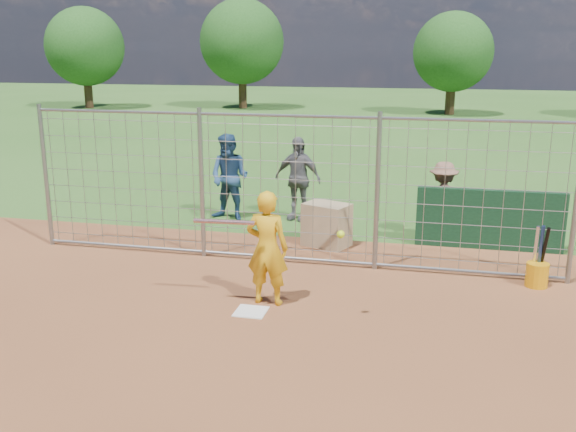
% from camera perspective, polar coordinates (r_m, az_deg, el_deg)
% --- Properties ---
extents(ground, '(100.00, 100.00, 0.00)m').
position_cam_1_polar(ground, '(9.22, -2.97, -8.07)').
color(ground, '#2D591E').
rests_on(ground, ground).
extents(infield_dirt, '(18.00, 18.00, 0.00)m').
position_cam_1_polar(infield_dirt, '(6.71, -10.36, -17.69)').
color(infield_dirt, brown).
rests_on(infield_dirt, ground).
extents(home_plate, '(0.43, 0.43, 0.02)m').
position_cam_1_polar(home_plate, '(9.04, -3.32, -8.49)').
color(home_plate, silver).
rests_on(home_plate, ground).
extents(dugout_wall, '(2.60, 0.20, 1.10)m').
position_cam_1_polar(dugout_wall, '(12.18, 17.45, -0.28)').
color(dugout_wall, '#11381E').
rests_on(dugout_wall, ground).
extents(batter, '(0.62, 0.42, 1.66)m').
position_cam_1_polar(batter, '(9.05, -1.86, -2.87)').
color(batter, gold).
rests_on(batter, ground).
extents(bystander_a, '(1.01, 0.85, 1.83)m').
position_cam_1_polar(bystander_a, '(13.58, -5.22, 3.45)').
color(bystander_a, navy).
rests_on(bystander_a, ground).
extents(bystander_b, '(1.11, 0.67, 1.78)m').
position_cam_1_polar(bystander_b, '(13.53, 0.86, 3.35)').
color(bystander_b, '#595A5E').
rests_on(bystander_b, ground).
extents(bystander_c, '(1.06, 0.73, 1.49)m').
position_cam_1_polar(bystander_c, '(12.53, 13.57, 1.34)').
color(bystander_c, brown).
rests_on(bystander_c, ground).
extents(equipment_bin, '(0.94, 0.80, 0.80)m').
position_cam_1_polar(equipment_bin, '(11.84, 3.46, -0.79)').
color(equipment_bin, tan).
rests_on(equipment_bin, ground).
extents(equipment_in_play, '(2.12, 0.26, 0.11)m').
position_cam_1_polar(equipment_in_play, '(8.69, -3.30, -0.78)').
color(equipment_in_play, silver).
rests_on(equipment_in_play, ground).
extents(bucket_with_bats, '(0.34, 0.36, 0.98)m').
position_cam_1_polar(bucket_with_bats, '(10.58, 21.29, -4.60)').
color(bucket_with_bats, orange).
rests_on(bucket_with_bats, ground).
extents(backstop_fence, '(9.08, 0.08, 2.60)m').
position_cam_1_polar(backstop_fence, '(10.68, -0.12, 2.27)').
color(backstop_fence, gray).
rests_on(backstop_fence, ground).
extents(tree_line, '(44.66, 6.72, 6.48)m').
position_cam_1_polar(tree_line, '(36.29, 14.71, 14.59)').
color(tree_line, '#3F2B19').
rests_on(tree_line, ground).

